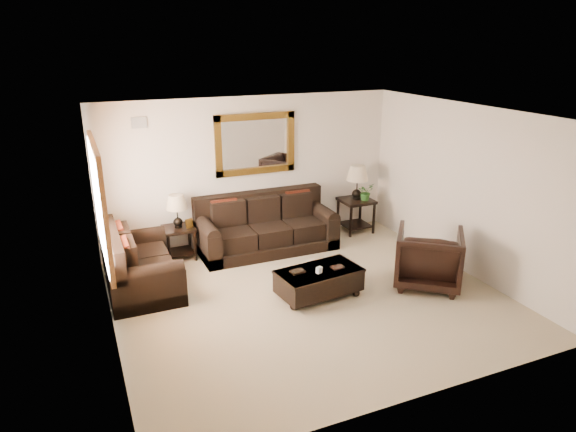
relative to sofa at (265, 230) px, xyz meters
name	(u,v)px	position (x,y,z in m)	size (l,w,h in m)	color
room	(310,211)	(-0.08, -2.02, 0.99)	(5.51, 5.01, 2.71)	gray
window	(100,203)	(-2.78, -1.12, 1.19)	(0.07, 1.96, 1.66)	white
mirror	(255,144)	(0.00, 0.45, 1.49)	(1.50, 0.06, 1.10)	#532B10
air_vent	(139,123)	(-1.98, 0.46, 1.99)	(0.25, 0.02, 0.18)	#999999
sofa	(265,230)	(0.00, 0.00, 0.00)	(2.44, 1.05, 1.00)	black
loveseat	(137,267)	(-2.37, -0.73, 0.00)	(1.03, 1.73, 0.97)	black
end_table_left	(178,217)	(-1.53, 0.18, 0.39)	(0.52, 0.52, 1.15)	black
end_table_right	(357,189)	(1.96, 0.14, 0.51)	(0.60, 0.60, 1.33)	black
coffee_table	(319,280)	(0.07, -2.03, -0.10)	(1.30, 0.81, 0.52)	black
armchair	(429,255)	(1.78, -2.36, 0.13)	(0.96, 0.90, 0.99)	black
potted_plant	(365,194)	(2.10, 0.03, 0.43)	(0.30, 0.33, 0.26)	#26571D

